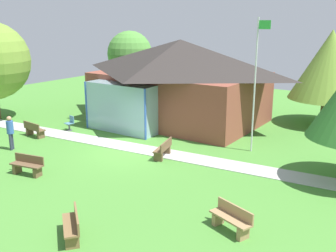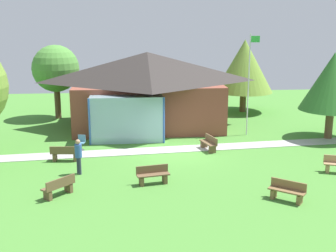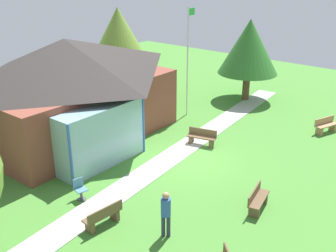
{
  "view_description": "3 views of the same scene",
  "coord_description": "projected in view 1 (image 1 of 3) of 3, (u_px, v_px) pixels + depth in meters",
  "views": [
    {
      "loc": [
        12.05,
        -14.33,
        6.4
      ],
      "look_at": [
        0.74,
        2.36,
        0.94
      ],
      "focal_mm": 42.36,
      "sensor_mm": 36.0,
      "label": 1
    },
    {
      "loc": [
        -2.82,
        -23.53,
        7.26
      ],
      "look_at": [
        -0.37,
        2.02,
        1.09
      ],
      "focal_mm": 46.96,
      "sensor_mm": 36.0,
      "label": 2
    },
    {
      "loc": [
        -14.23,
        -10.38,
        8.87
      ],
      "look_at": [
        0.23,
        1.29,
        1.31
      ],
      "focal_mm": 43.74,
      "sensor_mm": 36.0,
      "label": 3
    }
  ],
  "objects": [
    {
      "name": "patio_chair_west",
      "position": [
        70.0,
        124.0,
        23.45
      ],
      "size": [
        0.52,
        0.52,
        0.86
      ],
      "rotation": [
        0.0,
        0.0,
        2.93
      ],
      "color": "teal",
      "rests_on": "ground_plane"
    },
    {
      "name": "ground_plane",
      "position": [
        129.0,
        152.0,
        19.65
      ],
      "size": [
        44.0,
        44.0,
        0.0
      ],
      "primitive_type": "plane",
      "color": "#478433"
    },
    {
      "name": "pavilion",
      "position": [
        178.0,
        80.0,
        25.03
      ],
      "size": [
        10.87,
        8.66,
        5.18
      ],
      "color": "brown",
      "rests_on": "ground_plane"
    },
    {
      "name": "tree_behind_pavilion_left",
      "position": [
        130.0,
        54.0,
        31.0
      ],
      "size": [
        3.5,
        3.5,
        5.54
      ],
      "color": "brown",
      "rests_on": "ground_plane"
    },
    {
      "name": "bench_lawn_far_right",
      "position": [
        232.0,
        219.0,
        12.27
      ],
      "size": [
        1.56,
        0.93,
        0.84
      ],
      "rotation": [
        0.0,
        0.0,
        2.79
      ],
      "color": "#9E7A51",
      "rests_on": "ground_plane"
    },
    {
      "name": "bench_front_right",
      "position": [
        72.0,
        226.0,
        11.87
      ],
      "size": [
        1.44,
        1.29,
        0.84
      ],
      "rotation": [
        0.0,
        0.0,
        2.46
      ],
      "color": "brown",
      "rests_on": "ground_plane"
    },
    {
      "name": "bench_front_center",
      "position": [
        28.0,
        166.0,
        16.76
      ],
      "size": [
        1.56,
        0.72,
        0.84
      ],
      "rotation": [
        0.0,
        0.0,
        3.34
      ],
      "color": "brown",
      "rests_on": "ground_plane"
    },
    {
      "name": "bench_rear_near_path",
      "position": [
        163.0,
        149.0,
        18.84
      ],
      "size": [
        0.81,
        1.56,
        0.84
      ],
      "rotation": [
        0.0,
        0.0,
        1.83
      ],
      "color": "brown",
      "rests_on": "ground_plane"
    },
    {
      "name": "bench_mid_left",
      "position": [
        34.0,
        130.0,
        22.17
      ],
      "size": [
        1.54,
        0.58,
        0.84
      ],
      "rotation": [
        0.0,
        0.0,
        6.19
      ],
      "color": "brown",
      "rests_on": "ground_plane"
    },
    {
      "name": "footpath",
      "position": [
        138.0,
        148.0,
        20.21
      ],
      "size": [
        24.97,
        3.55,
        0.03
      ],
      "primitive_type": "cube",
      "rotation": [
        0.0,
        0.0,
        0.09
      ],
      "color": "#ADADA8",
      "rests_on": "ground_plane"
    },
    {
      "name": "flagpole",
      "position": [
        256.0,
        81.0,
        18.92
      ],
      "size": [
        0.64,
        0.08,
        6.5
      ],
      "color": "silver",
      "rests_on": "ground_plane"
    },
    {
      "name": "visitor_strolling_lawn",
      "position": [
        10.0,
        130.0,
        19.81
      ],
      "size": [
        0.34,
        0.34,
        1.74
      ],
      "rotation": [
        0.0,
        0.0,
        2.12
      ],
      "color": "#2D3347",
      "rests_on": "ground_plane"
    },
    {
      "name": "tree_behind_pavilion_right",
      "position": [
        330.0,
        65.0,
        23.92
      ],
      "size": [
        4.66,
        4.66,
        5.82
      ],
      "color": "brown",
      "rests_on": "ground_plane"
    }
  ]
}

